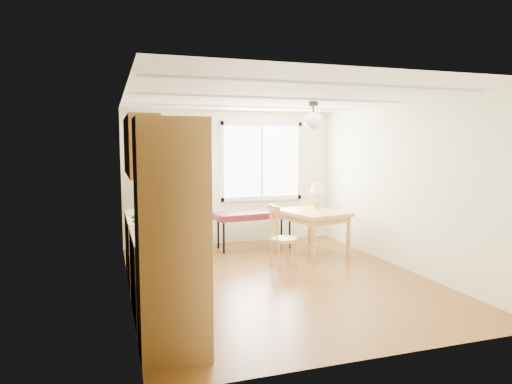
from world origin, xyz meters
name	(u,v)px	position (x,y,z in m)	size (l,w,h in m)	color
room_shell	(278,190)	(0.00, 0.00, 1.25)	(4.60, 5.60, 2.62)	#5A3112
kitchen_run	(156,236)	(-1.72, -0.63, 0.84)	(0.65, 3.40, 2.20)	brown
window_unit	(262,161)	(0.60, 2.47, 1.55)	(1.64, 0.05, 1.51)	white
pendant_light	(313,120)	(0.70, 0.40, 2.24)	(0.26, 0.26, 0.40)	#312016
refrigerator	(186,201)	(-0.94, 2.02, 0.89)	(0.77, 0.78, 1.77)	white
bench	(254,215)	(0.25, 1.88, 0.60)	(1.51, 0.74, 0.67)	#56141D
dining_table	(312,217)	(1.09, 1.25, 0.63)	(1.13, 1.35, 0.74)	#B58A45
chair	(279,232)	(0.22, 0.55, 0.54)	(0.42, 0.42, 0.95)	#B58A45
table_lamp	(317,190)	(1.30, 1.48, 1.07)	(0.26, 0.26, 0.46)	gold
coffee_maker	(163,230)	(-1.72, -1.32, 1.04)	(0.22, 0.27, 0.37)	black
kettle	(149,220)	(-1.77, -0.40, 0.99)	(0.11, 0.11, 0.21)	red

